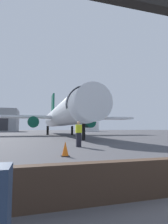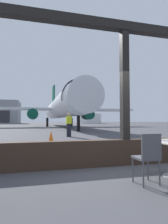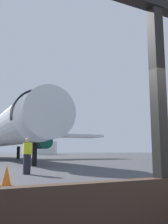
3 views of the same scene
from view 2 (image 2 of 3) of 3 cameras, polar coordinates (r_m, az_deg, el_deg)
ground_plane at (r=44.71m, az=-11.41°, el=-4.10°), size 220.00×220.00×0.00m
window_frame at (r=5.19m, az=12.29°, el=-0.67°), size 8.82×0.24×3.88m
cafe_chair_window_left at (r=3.72m, az=18.92°, el=-11.99°), size 0.41×0.41×0.94m
airplane at (r=35.27m, az=-6.92°, el=1.36°), size 28.88×36.78×10.55m
ground_crew_worker at (r=13.86m, az=-4.61°, el=-3.76°), size 0.40×0.53×1.74m
traffic_cone at (r=9.89m, az=-9.97°, el=-7.60°), size 0.36×0.36×0.66m
fuel_storage_tank at (r=78.76m, az=1.79°, el=-2.04°), size 9.56×9.56×4.00m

